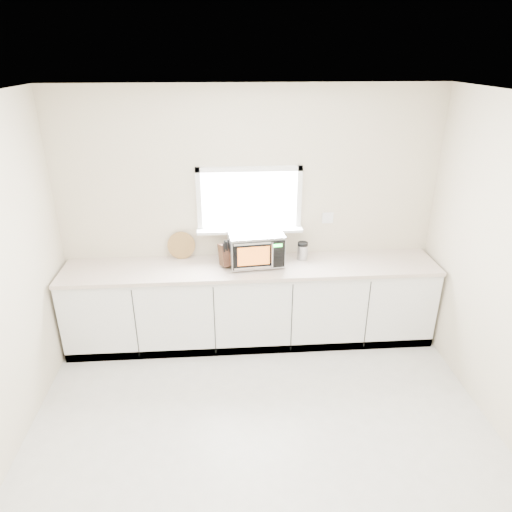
{
  "coord_description": "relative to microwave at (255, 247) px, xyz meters",
  "views": [
    {
      "loc": [
        -0.27,
        -2.61,
        2.98
      ],
      "look_at": [
        0.04,
        1.55,
        1.09
      ],
      "focal_mm": 32.0,
      "sensor_mm": 36.0,
      "label": 1
    }
  ],
  "objects": [
    {
      "name": "ground",
      "position": [
        -0.05,
        -1.75,
        -1.11
      ],
      "size": [
        4.0,
        4.0,
        0.0
      ],
      "primitive_type": "plane",
      "color": "beige",
      "rests_on": "ground"
    },
    {
      "name": "coffee_grinder",
      "position": [
        0.51,
        0.07,
        -0.09
      ],
      "size": [
        0.12,
        0.12,
        0.2
      ],
      "rotation": [
        0.0,
        0.0,
        -0.04
      ],
      "color": "#A8AAAF",
      "rests_on": "countertop"
    },
    {
      "name": "countertop",
      "position": [
        -0.05,
        -0.06,
        -0.21
      ],
      "size": [
        3.92,
        0.64,
        0.04
      ],
      "primitive_type": "cube",
      "color": "beige",
      "rests_on": "cabinets"
    },
    {
      "name": "back_wall",
      "position": [
        -0.05,
        0.25,
        0.26
      ],
      "size": [
        4.0,
        0.17,
        2.7
      ],
      "color": "beige",
      "rests_on": "ground"
    },
    {
      "name": "microwave",
      "position": [
        0.0,
        0.0,
        0.0
      ],
      "size": [
        0.59,
        0.48,
        0.36
      ],
      "rotation": [
        0.0,
        0.0,
        0.1
      ],
      "color": "black",
      "rests_on": "countertop"
    },
    {
      "name": "knife_block",
      "position": [
        -0.32,
        -0.05,
        -0.05
      ],
      "size": [
        0.16,
        0.24,
        0.31
      ],
      "rotation": [
        0.0,
        0.0,
        0.31
      ],
      "color": "#3F2716",
      "rests_on": "countertop"
    },
    {
      "name": "cabinets",
      "position": [
        -0.05,
        -0.05,
        -0.67
      ],
      "size": [
        3.92,
        0.6,
        0.88
      ],
      "primitive_type": "cube",
      "color": "white",
      "rests_on": "ground"
    },
    {
      "name": "cutting_board",
      "position": [
        -0.78,
        0.19,
        -0.04
      ],
      "size": [
        0.3,
        0.07,
        0.3
      ],
      "primitive_type": "cylinder",
      "rotation": [
        1.4,
        0.0,
        0.0
      ],
      "color": "olive",
      "rests_on": "countertop"
    }
  ]
}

